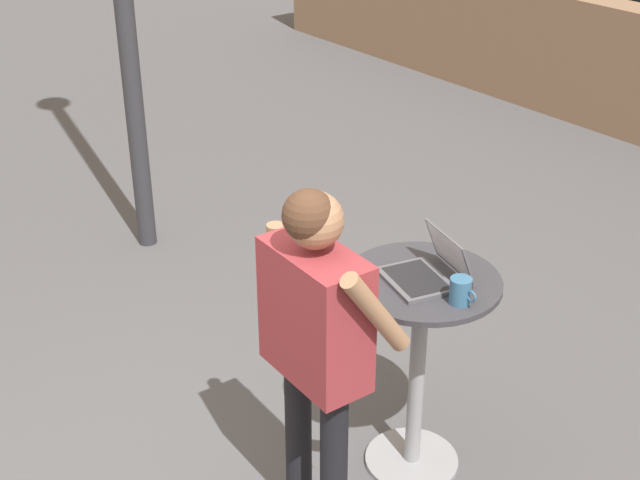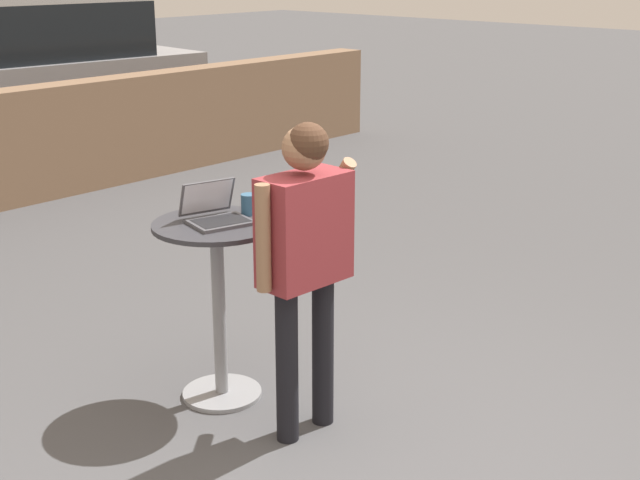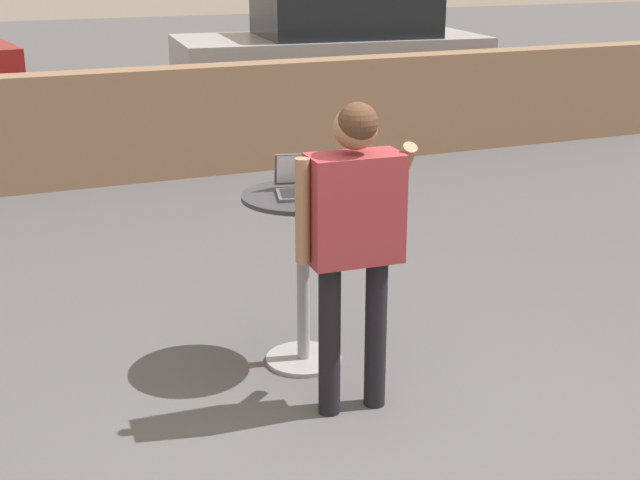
{
  "view_description": "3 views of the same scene",
  "coord_description": "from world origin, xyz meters",
  "px_view_note": "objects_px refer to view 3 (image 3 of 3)",
  "views": [
    {
      "loc": [
        2.35,
        -1.13,
        2.85
      ],
      "look_at": [
        -0.03,
        0.75,
        1.24
      ],
      "focal_mm": 50.0,
      "sensor_mm": 36.0,
      "label": 1
    },
    {
      "loc": [
        -2.76,
        -2.16,
        2.31
      ],
      "look_at": [
        0.31,
        0.61,
        0.97
      ],
      "focal_mm": 50.0,
      "sensor_mm": 36.0,
      "label": 2
    },
    {
      "loc": [
        -1.53,
        -3.1,
        2.28
      ],
      "look_at": [
        -0.04,
        0.51,
        0.95
      ],
      "focal_mm": 50.0,
      "sensor_mm": 36.0,
      "label": 3
    }
  ],
  "objects_px": {
    "standing_person": "(354,222)",
    "parked_car_near_street": "(334,50)",
    "coffee_mug": "(342,181)",
    "laptop": "(304,186)",
    "cafe_table": "(303,255)"
  },
  "relations": [
    {
      "from": "standing_person",
      "to": "parked_car_near_street",
      "type": "bearing_deg",
      "value": 67.52
    },
    {
      "from": "cafe_table",
      "to": "parked_car_near_street",
      "type": "relative_size",
      "value": 0.24
    },
    {
      "from": "laptop",
      "to": "parked_car_near_street",
      "type": "height_order",
      "value": "parked_car_near_street"
    },
    {
      "from": "laptop",
      "to": "parked_car_near_street",
      "type": "distance_m",
      "value": 7.51
    },
    {
      "from": "laptop",
      "to": "parked_car_near_street",
      "type": "bearing_deg",
      "value": 65.62
    },
    {
      "from": "laptop",
      "to": "coffee_mug",
      "type": "distance_m",
      "value": 0.21
    },
    {
      "from": "laptop",
      "to": "cafe_table",
      "type": "bearing_deg",
      "value": -144.56
    },
    {
      "from": "coffee_mug",
      "to": "parked_car_near_street",
      "type": "bearing_deg",
      "value": 67.19
    },
    {
      "from": "laptop",
      "to": "parked_car_near_street",
      "type": "xyz_separation_m",
      "value": [
        3.1,
        6.84,
        -0.16
      ]
    },
    {
      "from": "laptop",
      "to": "standing_person",
      "type": "xyz_separation_m",
      "value": [
        0.02,
        -0.6,
        -0.03
      ]
    },
    {
      "from": "cafe_table",
      "to": "laptop",
      "type": "height_order",
      "value": "laptop"
    },
    {
      "from": "coffee_mug",
      "to": "standing_person",
      "type": "bearing_deg",
      "value": -108.36
    },
    {
      "from": "coffee_mug",
      "to": "parked_car_near_street",
      "type": "distance_m",
      "value": 7.45
    },
    {
      "from": "coffee_mug",
      "to": "parked_car_near_street",
      "type": "relative_size",
      "value": 0.03
    },
    {
      "from": "laptop",
      "to": "parked_car_near_street",
      "type": "relative_size",
      "value": 0.09
    }
  ]
}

